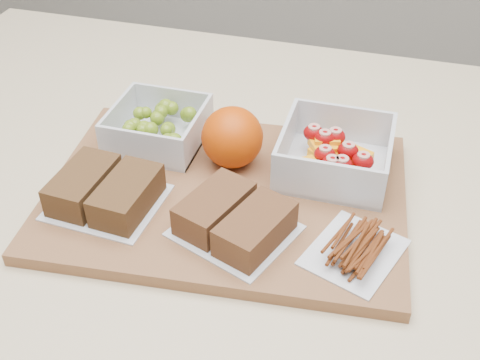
{
  "coord_description": "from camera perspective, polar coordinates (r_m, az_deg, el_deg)",
  "views": [
    {
      "loc": [
        0.15,
        -0.52,
        1.37
      ],
      "look_at": [
        -0.0,
        0.02,
        0.93
      ],
      "focal_mm": 45.0,
      "sensor_mm": 36.0,
      "label": 1
    }
  ],
  "objects": [
    {
      "name": "sandwich_bag_center",
      "position": [
        0.65,
        -0.5,
        -3.74
      ],
      "size": [
        0.15,
        0.14,
        0.04
      ],
      "color": "silver",
      "rests_on": "cutting_board"
    },
    {
      "name": "orange",
      "position": [
        0.74,
        -0.74,
        4.08
      ],
      "size": [
        0.08,
        0.08,
        0.08
      ],
      "primitive_type": "sphere",
      "color": "#C94204",
      "rests_on": "cutting_board"
    },
    {
      "name": "fruit_container",
      "position": [
        0.74,
        8.94,
        2.28
      ],
      "size": [
        0.13,
        0.13,
        0.06
      ],
      "color": "silver",
      "rests_on": "cutting_board"
    },
    {
      "name": "pretzel_bag",
      "position": [
        0.64,
        10.87,
        -6.1
      ],
      "size": [
        0.11,
        0.12,
        0.02
      ],
      "color": "silver",
      "rests_on": "cutting_board"
    },
    {
      "name": "cutting_board",
      "position": [
        0.72,
        -1.31,
        -1.4
      ],
      "size": [
        0.45,
        0.34,
        0.02
      ],
      "primitive_type": "cube",
      "rotation": [
        0.0,
        0.0,
        0.1
      ],
      "color": "brown",
      "rests_on": "counter"
    },
    {
      "name": "sandwich_bag_left",
      "position": [
        0.7,
        -12.65,
        -1.0
      ],
      "size": [
        0.13,
        0.11,
        0.04
      ],
      "color": "silver",
      "rests_on": "cutting_board"
    },
    {
      "name": "grape_container",
      "position": [
        0.79,
        -7.69,
        5.02
      ],
      "size": [
        0.11,
        0.11,
        0.05
      ],
      "color": "silver",
      "rests_on": "cutting_board"
    }
  ]
}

